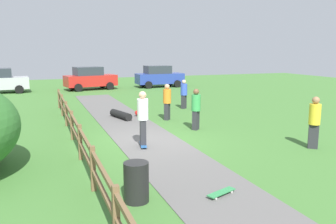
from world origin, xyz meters
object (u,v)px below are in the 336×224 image
object	(u,v)px
bystander_orange	(167,100)
trash_bin	(136,182)
parked_car_red	(90,78)
bystander_blue	(184,93)
skater_riding	(143,116)
bystander_yellow	(314,120)
bystander_green	(196,107)
skater_fallen	(122,115)
parked_car_blue	(159,76)
skateboard_loose	(221,192)

from	to	relation	value
bystander_orange	trash_bin	bearing A→B (deg)	-114.60
bystander_orange	parked_car_red	bearing A→B (deg)	96.32
bystander_blue	parked_car_red	xyz separation A→B (m)	(-3.63, 11.56, 0.06)
bystander_blue	parked_car_red	size ratio (longest dim) A/B	0.37
skater_riding	bystander_orange	bearing A→B (deg)	59.79
bystander_yellow	bystander_blue	bearing A→B (deg)	95.68
bystander_blue	bystander_green	bearing A→B (deg)	-107.72
skater_riding	bystander_blue	world-z (taller)	skater_riding
bystander_green	bystander_blue	size ratio (longest dim) A/B	1.05
skater_riding	skater_fallen	world-z (taller)	skater_riding
bystander_blue	parked_car_red	world-z (taller)	parked_car_red
bystander_orange	parked_car_blue	bearing A→B (deg)	72.38
trash_bin	bystander_orange	bearing A→B (deg)	65.40
trash_bin	parked_car_red	world-z (taller)	parked_car_red
skater_fallen	parked_car_red	world-z (taller)	parked_car_red
bystander_green	skateboard_loose	bearing A→B (deg)	-109.97
trash_bin	skateboard_loose	xyz separation A→B (m)	(1.91, -0.41, -0.36)
trash_bin	skater_fallen	bearing A→B (deg)	78.79
skateboard_loose	bystander_orange	xyz separation A→B (m)	(1.93, 8.78, 0.87)
parked_car_blue	skateboard_loose	bearing A→B (deg)	-105.65
skateboard_loose	bystander_blue	size ratio (longest dim) A/B	0.50
skater_fallen	skateboard_loose	size ratio (longest dim) A/B	2.06
bystander_yellow	bystander_orange	size ratio (longest dim) A/B	1.03
bystander_green	bystander_orange	size ratio (longest dim) A/B	1.00
trash_bin	bystander_orange	size ratio (longest dim) A/B	0.52
trash_bin	skateboard_loose	bearing A→B (deg)	-12.16
skater_fallen	parked_car_blue	world-z (taller)	parked_car_blue
parked_car_red	parked_car_blue	bearing A→B (deg)	0.08
parked_car_red	bystander_orange	bearing A→B (deg)	-83.68
trash_bin	bystander_blue	world-z (taller)	bystander_blue
trash_bin	bystander_green	xyz separation A→B (m)	(4.23, 5.98, 0.50)
skateboard_loose	bystander_orange	bearing A→B (deg)	77.64
trash_bin	skateboard_loose	size ratio (longest dim) A/B	1.10
skater_riding	parked_car_red	bearing A→B (deg)	87.35
bystander_green	bystander_blue	xyz separation A→B (m)	(1.65, 5.15, -0.05)
bystander_yellow	bystander_green	bearing A→B (deg)	122.72
parked_car_red	parked_car_blue	world-z (taller)	same
skateboard_loose	skater_riding	bearing A→B (deg)	96.42
skater_fallen	bystander_blue	size ratio (longest dim) A/B	1.02
bystander_green	parked_car_blue	size ratio (longest dim) A/B	0.41
bystander_blue	parked_car_red	distance (m)	12.11
parked_car_red	skateboard_loose	bearing A→B (deg)	-90.84
skater_fallen	bystander_orange	distance (m)	2.35
skater_fallen	bystander_yellow	world-z (taller)	bystander_yellow
skateboard_loose	bystander_blue	world-z (taller)	bystander_blue
parked_car_red	trash_bin	bearing A→B (deg)	-95.66
parked_car_blue	skater_riding	bearing A→B (deg)	-110.68
bystander_orange	skateboard_loose	bearing A→B (deg)	-102.36
bystander_yellow	parked_car_red	xyz separation A→B (m)	(-4.53, 20.68, -0.03)
skater_riding	skateboard_loose	size ratio (longest dim) A/B	2.35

